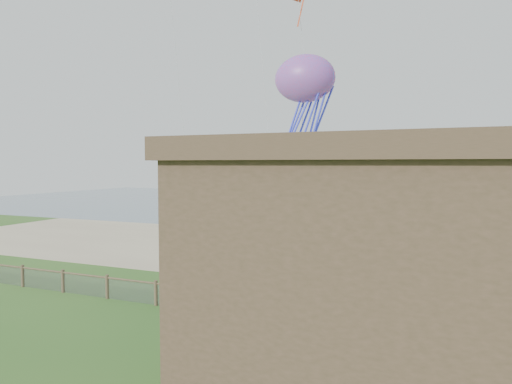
% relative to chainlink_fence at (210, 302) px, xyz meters
% --- Properties ---
extents(ground, '(160.00, 160.00, 0.00)m').
position_rel_chainlink_fence_xyz_m(ground, '(0.00, -6.00, -0.55)').
color(ground, '#2A581E').
rests_on(ground, ground).
extents(sand_beach, '(72.00, 20.00, 0.02)m').
position_rel_chainlink_fence_xyz_m(sand_beach, '(0.00, 16.00, -0.55)').
color(sand_beach, tan).
rests_on(sand_beach, ground).
extents(ocean, '(160.00, 68.00, 0.02)m').
position_rel_chainlink_fence_xyz_m(ocean, '(0.00, 60.00, -0.55)').
color(ocean, slate).
rests_on(ocean, ground).
extents(chainlink_fence, '(36.20, 0.20, 1.25)m').
position_rel_chainlink_fence_xyz_m(chainlink_fence, '(0.00, 0.00, 0.00)').
color(chainlink_fence, brown).
rests_on(chainlink_fence, ground).
extents(picnic_table, '(2.14, 1.88, 0.75)m').
position_rel_chainlink_fence_xyz_m(picnic_table, '(3.96, -1.00, -0.17)').
color(picnic_table, brown).
rests_on(picnic_table, ground).
extents(octopus_kite, '(4.51, 3.92, 7.77)m').
position_rel_chainlink_fence_xyz_m(octopus_kite, '(1.46, 10.38, 9.96)').
color(octopus_kite, '#FF2863').
extents(kite_red, '(1.81, 1.57, 2.23)m').
position_rel_chainlink_fence_xyz_m(kite_red, '(0.72, 11.27, 17.17)').
color(kite_red, '#C34722').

